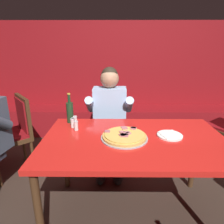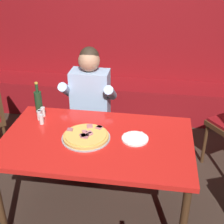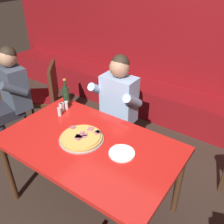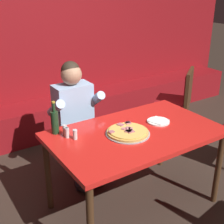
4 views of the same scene
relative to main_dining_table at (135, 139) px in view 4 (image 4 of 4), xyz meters
The scene contains 13 objects.
ground_plane 0.70m from the main_dining_table, ahead, with size 24.00×24.00×0.00m, color #33261E.
booth_wall_panel 2.19m from the main_dining_table, 90.00° to the left, with size 6.80×0.16×1.90m, color maroon.
booth_bench 1.92m from the main_dining_table, 90.00° to the left, with size 6.46×0.48×0.46m, color maroon.
main_dining_table is the anchor object (origin of this frame).
pizza 0.13m from the main_dining_table, behind, with size 0.38×0.38×0.05m.
plate_white_paper 0.31m from the main_dining_table, ahead, with size 0.21×0.21×0.02m.
beer_bottle 0.72m from the main_dining_table, 149.09° to the left, with size 0.07×0.07×0.29m.
shaker_oregano 0.62m from the main_dining_table, 151.48° to the left, with size 0.04×0.04×0.09m.
shaker_black_pepper 0.61m from the main_dining_table, 155.81° to the left, with size 0.04×0.04×0.09m.
shaker_red_pepper_flakes 0.60m from the main_dining_table, 157.58° to the left, with size 0.04×0.04×0.09m.
shaker_parmesan 0.54m from the main_dining_table, 162.16° to the left, with size 0.04×0.04×0.09m.
diner_seated_blue_shirt 0.73m from the main_dining_table, 107.58° to the left, with size 0.53×0.53×1.27m.
dining_chair_side_aisle 1.53m from the main_dining_table, 31.30° to the left, with size 0.62×0.62×0.97m.
Camera 4 is at (-1.51, -1.93, 2.00)m, focal length 50.00 mm.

